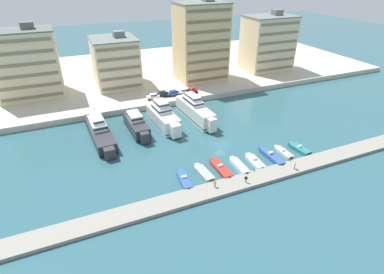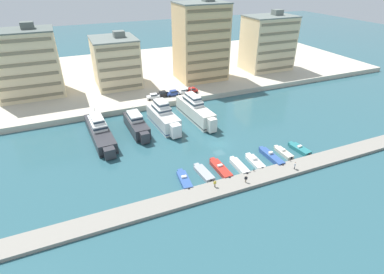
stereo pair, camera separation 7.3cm
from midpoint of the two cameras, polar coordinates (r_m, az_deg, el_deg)
name	(u,v)px [view 1 (the left image)]	position (r m, az deg, el deg)	size (l,w,h in m)	color
ground_plane	(220,144)	(74.59, 5.24, -1.38)	(400.00, 400.00, 0.00)	#2D5B66
quay_promenade	(150,72)	(127.29, -8.04, 12.24)	(180.00, 70.00, 1.71)	beige
pier_dock	(255,179)	(63.54, 11.84, -7.76)	(120.00, 4.42, 0.71)	gray
yacht_charcoal_far_left	(100,131)	(79.69, -17.22, 1.12)	(5.69, 22.49, 7.38)	#333338
yacht_charcoal_left	(136,125)	(80.65, -10.55, 2.30)	(4.50, 15.53, 6.56)	#333338
yacht_white_mid_left	(163,117)	(82.23, -5.49, 3.76)	(5.76, 17.01, 8.72)	white
yacht_ivory_center_left	(195,110)	(85.82, 0.58, 5.09)	(5.25, 20.20, 8.68)	silver
motorboat_blue_far_left	(184,180)	(61.74, -1.50, -8.15)	(2.49, 7.01, 1.24)	#33569E
motorboat_grey_left	(204,173)	(63.75, 2.21, -6.83)	(2.57, 6.90, 0.86)	#9EA3A8
motorboat_red_mid_left	(221,169)	(65.13, 5.42, -6.00)	(2.19, 8.03, 1.29)	red
motorboat_white_center_left	(239,166)	(66.39, 8.95, -5.48)	(1.87, 6.92, 0.98)	white
motorboat_white_center	(255,161)	(68.69, 11.86, -4.57)	(2.27, 6.58, 1.26)	white
motorboat_blue_center_right	(271,156)	(71.00, 14.83, -3.60)	(1.92, 8.37, 1.57)	#33569E
motorboat_cream_mid_right	(283,152)	(73.51, 16.99, -2.82)	(1.83, 6.04, 1.24)	beige
motorboat_teal_right	(300,149)	(75.98, 19.78, -2.14)	(2.71, 6.40, 1.32)	teal
car_white_far_left	(153,96)	(96.42, -7.42, 7.71)	(4.19, 2.11, 1.80)	white
car_black_left	(162,94)	(98.09, -5.71, 8.20)	(4.15, 2.03, 1.80)	black
car_blue_mid_left	(173,93)	(98.61, -3.70, 8.41)	(4.16, 2.03, 1.80)	#28428E
car_white_center_left	(183,91)	(99.75, -1.75, 8.71)	(4.14, 2.00, 1.80)	white
car_red_center	(192,90)	(100.65, -0.11, 8.92)	(4.16, 2.03, 1.80)	red
apartment_block_far_left	(27,64)	(108.81, -29.00, 12.08)	(19.32, 12.88, 22.59)	beige
apartment_block_left	(116,62)	(109.70, -14.37, 13.72)	(14.73, 16.13, 18.20)	beige
apartment_block_mid_left	(201,42)	(112.29, 1.65, 17.65)	(17.34, 13.65, 28.46)	#E0BC84
apartment_block_center_left	(268,43)	(128.47, 14.18, 16.99)	(18.88, 13.45, 22.53)	beige
pedestrian_near_edge	(246,178)	(61.10, 10.22, -7.76)	(0.54, 0.41, 1.58)	#7A6B56
pedestrian_mid_deck	(295,165)	(67.44, 19.00, -5.05)	(0.55, 0.45, 1.69)	#282D3D
pedestrian_far_side	(215,183)	(59.18, 4.37, -8.74)	(0.60, 0.24, 1.55)	#7A6B56
bollard_west	(214,181)	(60.74, 4.13, -8.28)	(0.20, 0.20, 0.61)	#2D2D33
bollard_west_mid	(254,170)	(64.90, 11.69, -6.10)	(0.20, 0.20, 0.61)	#2D2D33
bollard_east_mid	(290,160)	(70.11, 18.19, -4.14)	(0.20, 0.20, 0.61)	#2D2D33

